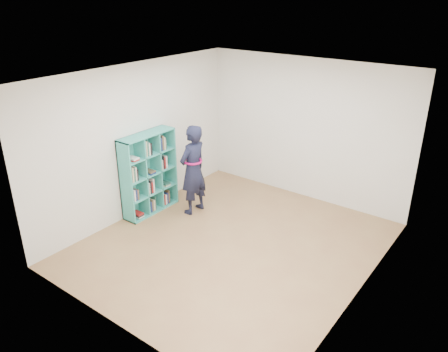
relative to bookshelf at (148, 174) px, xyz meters
The scene contains 9 objects.
floor 1.99m from the bookshelf, ahead, with size 4.50×4.50×0.00m, color #8B5F3F.
ceiling 2.65m from the bookshelf, ahead, with size 4.50×4.50×0.00m, color white.
wall_left 0.61m from the bookshelf, 161.40° to the right, with size 0.02×4.50×2.60m, color silver.
wall_right 3.90m from the bookshelf, ahead, with size 0.02×4.50×2.60m, color silver.
wall_back 2.94m from the bookshelf, 49.86° to the left, with size 4.00×0.02×2.60m, color silver.
wall_front 3.01m from the bookshelf, 51.06° to the right, with size 4.00×0.02×2.60m, color silver.
bookshelf is the anchor object (origin of this frame).
person 0.80m from the bookshelf, 33.92° to the left, with size 0.40×0.59×1.60m.
smartphone 0.77m from the bookshelf, 45.89° to the left, with size 0.04×0.11×0.14m.
Camera 1 is at (3.38, -4.74, 3.70)m, focal length 35.00 mm.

